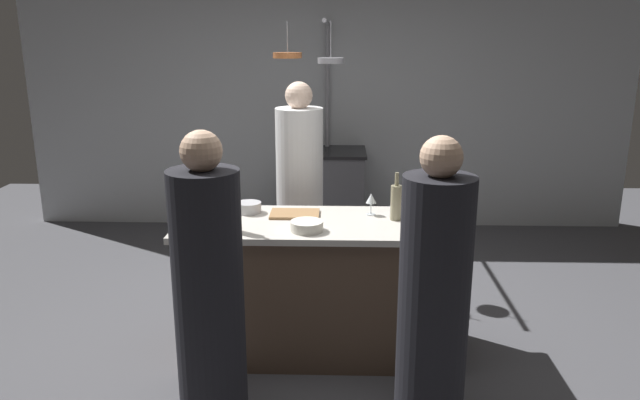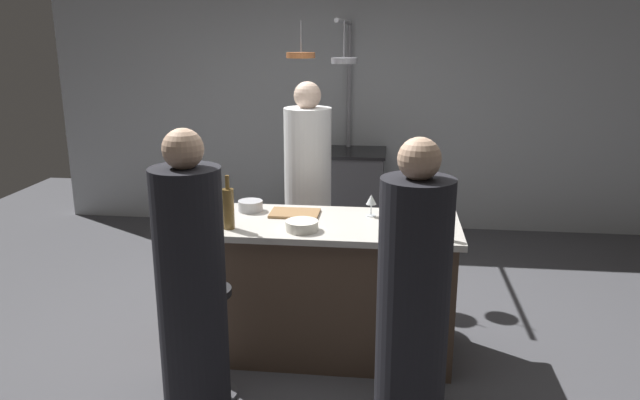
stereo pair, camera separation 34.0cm
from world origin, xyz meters
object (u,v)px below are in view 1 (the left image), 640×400
object	(u,v)px
bar_stool_right	(421,345)
mixing_bowl_ceramic	(307,226)
cutting_board	(295,214)
wine_bottle_white	(396,202)
wine_glass_near_left_guest	(431,199)
bar_stool_left	(220,342)
wine_glass_near_right_guest	(424,203)
stove_range	(327,192)
wine_bottle_amber	(232,210)
wine_glass_by_chef	(371,199)
guest_right	(433,314)
mixing_bowl_steel	(249,207)
wine_bottle_red	(185,212)
pepper_mill	(442,217)
guest_left	(209,307)
chef	(300,201)

from	to	relation	value
bar_stool_right	mixing_bowl_ceramic	world-z (taller)	mixing_bowl_ceramic
cutting_board	wine_bottle_white	size ratio (longest dim) A/B	1.03
wine_bottle_white	bar_stool_right	bearing A→B (deg)	-81.64
wine_bottle_white	wine_glass_near_left_guest	bearing A→B (deg)	29.39
bar_stool_left	wine_glass_near_right_guest	bearing A→B (deg)	30.32
stove_range	wine_bottle_amber	bearing A→B (deg)	-101.05
stove_range	wine_glass_by_chef	distance (m)	2.38
guest_right	wine_bottle_amber	size ratio (longest dim) A/B	4.85
bar_stool_right	guest_right	bearing A→B (deg)	-91.20
guest_right	wine_glass_near_left_guest	bearing A→B (deg)	82.72
wine_glass_by_chef	mixing_bowl_ceramic	world-z (taller)	wine_glass_by_chef
wine_glass_near_left_guest	mixing_bowl_ceramic	bearing A→B (deg)	-154.50
bar_stool_left	mixing_bowl_steel	size ratio (longest dim) A/B	4.11
wine_bottle_red	guest_right	bearing A→B (deg)	-29.02
mixing_bowl_steel	cutting_board	bearing A→B (deg)	-9.38
cutting_board	wine_bottle_amber	world-z (taller)	wine_bottle_amber
wine_bottle_red	mixing_bowl_steel	bearing A→B (deg)	53.34
guest_right	mixing_bowl_steel	size ratio (longest dim) A/B	9.81
wine_bottle_red	stove_range	bearing A→B (deg)	73.62
wine_bottle_white	mixing_bowl_steel	size ratio (longest dim) A/B	1.87
wine_glass_near_right_guest	pepper_mill	bearing A→B (deg)	-79.05
wine_glass_by_chef	wine_glass_near_left_guest	size ratio (longest dim) A/B	1.00
wine_bottle_white	cutting_board	bearing A→B (deg)	173.03
cutting_board	wine_glass_by_chef	xyz separation A→B (m)	(0.50, 0.03, 0.10)
bar_stool_right	wine_bottle_red	bearing A→B (deg)	164.72
guest_left	bar_stool_left	bearing A→B (deg)	94.46
wine_glass_near_left_guest	wine_glass_near_right_guest	xyz separation A→B (m)	(-0.06, -0.10, 0.00)
guest_left	mixing_bowl_steel	world-z (taller)	guest_left
cutting_board	wine_bottle_amber	size ratio (longest dim) A/B	0.96
mixing_bowl_ceramic	wine_glass_by_chef	bearing A→B (deg)	40.88
stove_range	wine_bottle_amber	distance (m)	2.77
bar_stool_right	wine_glass_by_chef	size ratio (longest dim) A/B	4.66
wine_bottle_white	mixing_bowl_ceramic	world-z (taller)	wine_bottle_white
chef	bar_stool_right	xyz separation A→B (m)	(0.77, -1.48, -0.42)
wine_bottle_amber	wine_glass_by_chef	size ratio (longest dim) A/B	2.29
cutting_board	wine_glass_near_left_guest	bearing A→B (deg)	3.64
bar_stool_left	wine_glass_near_right_guest	xyz separation A→B (m)	(1.21, 0.71, 0.63)
cutting_board	wine_glass_by_chef	distance (m)	0.51
cutting_board	chef	bearing A→B (deg)	91.05
wine_glass_by_chef	wine_bottle_white	bearing A→B (deg)	-34.51
bar_stool_left	wine_bottle_amber	distance (m)	0.78
chef	mixing_bowl_ceramic	size ratio (longest dim) A/B	8.58
wine_bottle_amber	bar_stool_left	bearing A→B (deg)	-92.64
bar_stool_left	wine_glass_by_chef	world-z (taller)	wine_glass_by_chef
wine_bottle_red	mixing_bowl_ceramic	distance (m)	0.73
wine_glass_near_left_guest	pepper_mill	bearing A→B (deg)	-89.62
guest_right	mixing_bowl_ceramic	xyz separation A→B (m)	(-0.65, 0.81, 0.18)
bar_stool_right	wine_glass_by_chef	xyz separation A→B (m)	(-0.25, 0.78, 0.63)
wine_bottle_amber	guest_left	bearing A→B (deg)	-89.39
bar_stool_left	wine_glass_near_left_guest	world-z (taller)	wine_glass_near_left_guest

